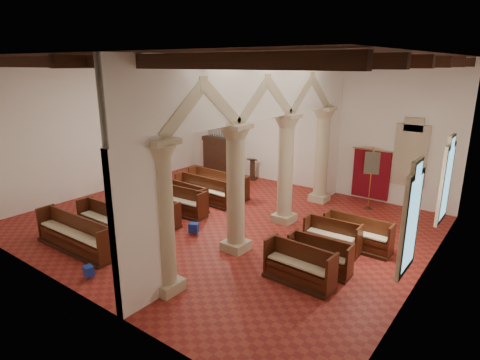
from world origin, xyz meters
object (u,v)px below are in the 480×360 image
lectern (252,170)px  nave_pew_0 (75,239)px  processional_banner (369,189)px  pipe_organ (222,149)px  aisle_pew_0 (299,271)px

lectern → nave_pew_0: 10.08m
processional_banner → lectern: bearing=149.4°
nave_pew_0 → processional_banner: bearing=56.1°
pipe_organ → aisle_pew_0: (8.90, -7.57, -1.00)m
lectern → nave_pew_0: lectern is taller
processional_banner → nave_pew_0: (-6.15, -9.42, -0.45)m
lectern → nave_pew_0: size_ratio=0.34×
pipe_organ → aisle_pew_0: size_ratio=2.20×
lectern → nave_pew_0: bearing=-107.6°
processional_banner → pipe_organ: bearing=150.8°
lectern → aisle_pew_0: bearing=-66.3°
nave_pew_0 → aisle_pew_0: 7.17m
pipe_organ → aisle_pew_0: bearing=-40.4°
processional_banner → aisle_pew_0: bearing=-110.0°
processional_banner → nave_pew_0: bearing=-147.7°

